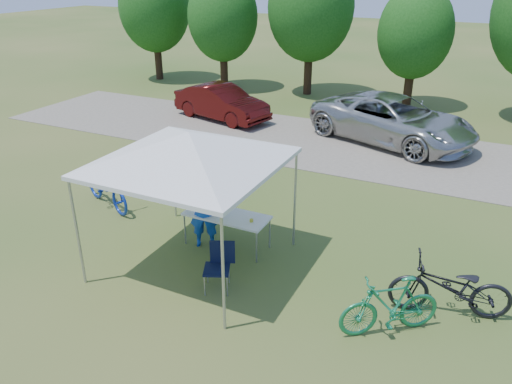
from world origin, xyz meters
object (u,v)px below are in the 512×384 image
at_px(cyclist, 204,210).
at_px(sedan, 222,102).
at_px(folding_chair, 219,262).
at_px(bike_dark, 451,288).
at_px(minivan, 393,119).
at_px(cooler, 215,204).
at_px(bike_blue, 107,187).
at_px(folding_table, 227,217).
at_px(bike_green, 390,306).

relative_size(cyclist, sedan, 0.43).
xyz_separation_m(folding_chair, bike_dark, (3.88, 0.99, -0.00)).
bearing_deg(folding_chair, minivan, 59.70).
bearing_deg(bike_dark, cooler, -109.56).
distance_m(cooler, minivan, 8.51).
relative_size(bike_blue, minivan, 0.36).
xyz_separation_m(folding_table, cooler, (-0.28, -0.00, 0.24)).
relative_size(cooler, minivan, 0.10).
bearing_deg(folding_table, cooler, -180.00).
height_order(bike_green, sedan, sedan).
bearing_deg(bike_dark, sedan, -148.02).
bearing_deg(bike_dark, folding_table, -109.83).
height_order(folding_chair, cyclist, cyclist).
relative_size(folding_chair, cooler, 1.71).
distance_m(folding_chair, minivan, 9.69).
bearing_deg(bike_dark, folding_chair, -90.99).
bearing_deg(bike_green, cooler, -145.05).
height_order(folding_chair, sedan, sedan).
height_order(folding_chair, bike_green, bike_green).
xyz_separation_m(folding_chair, cyclist, (-1.02, 1.14, 0.30)).
relative_size(cyclist, minivan, 0.30).
distance_m(minivan, sedan, 6.39).
bearing_deg(sedan, bike_green, -123.70).
bearing_deg(cyclist, bike_blue, -35.01).
bearing_deg(bike_dark, cyclist, -107.12).
bearing_deg(folding_table, sedan, 120.15).
height_order(bike_green, bike_dark, bike_dark).
bearing_deg(minivan, bike_dark, -141.34).
distance_m(cooler, cyclist, 0.26).
bearing_deg(cyclist, bike_green, 141.21).
distance_m(folding_chair, sedan, 10.89).
height_order(cyclist, bike_green, cyclist).
bearing_deg(cyclist, folding_chair, 107.24).
bearing_deg(sedan, minivan, -74.23).
relative_size(folding_chair, bike_dark, 0.45).
height_order(cooler, bike_blue, cooler).
bearing_deg(cooler, bike_blue, 173.19).
height_order(bike_green, minivan, minivan).
bearing_deg(minivan, cyclist, -173.15).
height_order(folding_table, folding_chair, folding_chair).
relative_size(folding_table, minivan, 0.32).
xyz_separation_m(minivan, sedan, (-6.39, -0.13, -0.12)).
relative_size(minivan, sedan, 1.41).
xyz_separation_m(cyclist, bike_dark, (4.89, -0.16, -0.30)).
distance_m(cyclist, bike_green, 4.22).
xyz_separation_m(folding_table, bike_green, (3.65, -1.25, -0.18)).
bearing_deg(bike_dark, bike_green, -57.71).
bearing_deg(sedan, folding_chair, -136.15).
height_order(bike_dark, minivan, minivan).
xyz_separation_m(folding_chair, cooler, (-0.87, 1.34, 0.39)).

